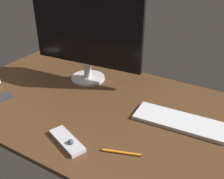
{
  "coord_description": "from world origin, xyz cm",
  "views": [
    {
      "loc": [
        63.22,
        -87.31,
        69.76
      ],
      "look_at": [
        7.26,
        6.39,
        8.0
      ],
      "focal_mm": 42.69,
      "sensor_mm": 36.0,
      "label": 1
    }
  ],
  "objects_px": {
    "keyboard": "(180,121)",
    "pen": "(121,152)",
    "monitor": "(86,36)",
    "media_remote": "(67,141)"
  },
  "relations": [
    {
      "from": "monitor",
      "to": "keyboard",
      "type": "bearing_deg",
      "value": -18.56
    },
    {
      "from": "keyboard",
      "to": "pen",
      "type": "xyz_separation_m",
      "value": [
        -0.12,
        -0.29,
        -0.0
      ]
    },
    {
      "from": "keyboard",
      "to": "media_remote",
      "type": "distance_m",
      "value": 0.48
    },
    {
      "from": "keyboard",
      "to": "media_remote",
      "type": "relative_size",
      "value": 2.04
    },
    {
      "from": "monitor",
      "to": "pen",
      "type": "xyz_separation_m",
      "value": [
        0.45,
        -0.42,
        -0.24
      ]
    },
    {
      "from": "monitor",
      "to": "keyboard",
      "type": "distance_m",
      "value": 0.63
    },
    {
      "from": "media_remote",
      "to": "pen",
      "type": "bearing_deg",
      "value": 35.97
    },
    {
      "from": "media_remote",
      "to": "monitor",
      "type": "bearing_deg",
      "value": 137.88
    },
    {
      "from": "keyboard",
      "to": "pen",
      "type": "relative_size",
      "value": 2.71
    },
    {
      "from": "keyboard",
      "to": "pen",
      "type": "distance_m",
      "value": 0.31
    }
  ]
}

